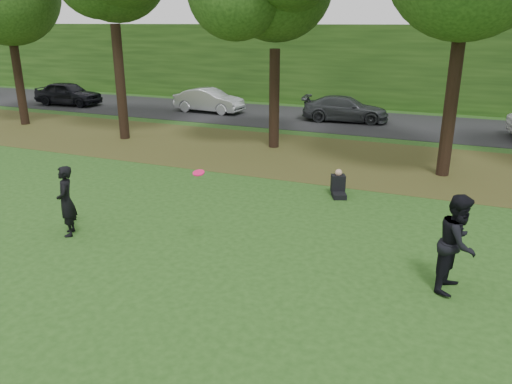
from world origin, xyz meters
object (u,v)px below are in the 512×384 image
seated_person (338,186)px  player_left (66,201)px  player_right (458,243)px  frisbee (199,173)px

seated_person → player_left: bearing=-157.7°
player_right → seated_person: size_ratio=2.43×
player_left → seated_person: size_ratio=2.17×
frisbee → seated_person: frisbee is taller
player_left → seated_person: 7.95m
seated_person → player_right: bearing=-76.4°
player_left → frisbee: bearing=61.3°
frisbee → seated_person: 5.81m
player_left → seated_person: (5.60, 5.62, -0.59)m
player_right → player_left: bearing=107.3°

